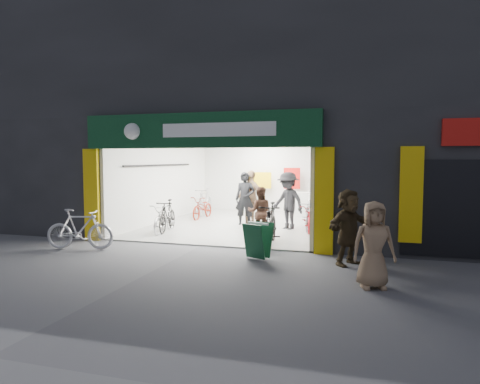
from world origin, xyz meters
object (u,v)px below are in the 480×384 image
at_px(bike_left_front, 165,219).
at_px(sandwich_board, 258,239).
at_px(bike_right_front, 271,224).
at_px(parked_bike, 80,229).
at_px(pedestrian_near, 374,245).

xyz_separation_m(bike_left_front, sandwich_board, (3.64, -2.55, -0.01)).
bearing_deg(sandwich_board, bike_left_front, 167.82).
xyz_separation_m(bike_right_front, sandwich_board, (0.04, -1.57, -0.12)).
distance_m(parked_bike, sandwich_board, 4.65).
xyz_separation_m(bike_left_front, bike_right_front, (3.60, -0.98, 0.12)).
xyz_separation_m(bike_right_front, parked_bike, (-4.60, -1.83, -0.05)).
distance_m(bike_left_front, bike_right_front, 3.73).
bearing_deg(pedestrian_near, sandwich_board, 131.19).
relative_size(bike_right_front, parked_bike, 1.10).
bearing_deg(bike_right_front, pedestrian_near, -56.01).
relative_size(bike_right_front, pedestrian_near, 1.22).
relative_size(parked_bike, pedestrian_near, 1.11).
bearing_deg(parked_bike, bike_right_front, -81.29).
xyz_separation_m(parked_bike, sandwich_board, (4.64, 0.26, -0.07)).
height_order(parked_bike, sandwich_board, parked_bike).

